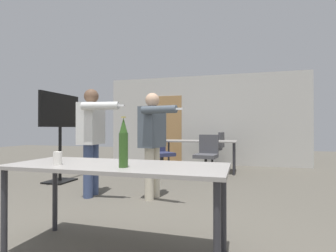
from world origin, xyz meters
name	(u,v)px	position (x,y,z in m)	size (l,w,h in m)	color
back_wall	(202,120)	(-0.03, 6.24, 1.30)	(5.85, 0.12, 2.62)	beige
conference_table_near	(117,173)	(0.09, 0.50, 0.69)	(1.84, 0.72, 0.76)	gray
conference_table_far	(198,143)	(0.06, 4.94, 0.69)	(1.84, 0.82, 0.76)	gray
tv_screen	(60,126)	(-2.38, 2.91, 1.11)	(0.44, 1.13, 1.75)	black
person_near_casual	(92,132)	(-1.16, 2.13, 1.00)	(0.83, 0.70, 1.68)	#3D4C75
person_far_watching	(153,135)	(-0.19, 2.25, 0.95)	(0.72, 0.74, 1.60)	beige
office_chair_near_pushed	(215,150)	(0.38, 5.81, 0.45)	(0.59, 0.54, 0.95)	black
office_chair_far_right	(207,157)	(0.35, 4.27, 0.43)	(0.52, 0.58, 0.92)	black
office_chair_far_left	(161,155)	(-0.70, 4.23, 0.44)	(0.69, 0.68, 0.93)	black
beer_bottle	(123,143)	(0.22, 0.36, 0.94)	(0.07, 0.07, 0.39)	#2D511E
drink_cup	(58,158)	(-0.38, 0.35, 0.81)	(0.07, 0.07, 0.11)	silver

